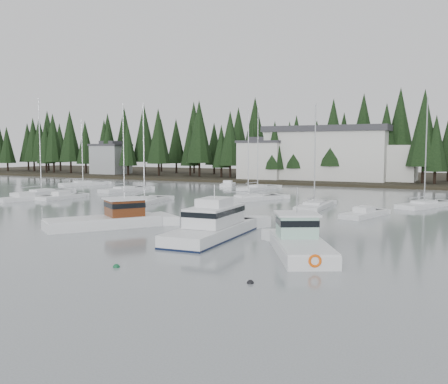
% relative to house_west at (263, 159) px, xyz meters
% --- Properties ---
extents(ground, '(260.00, 260.00, 0.00)m').
position_rel_house_west_xyz_m(ground, '(18.00, -79.00, -4.65)').
color(ground, gray).
rests_on(ground, ground).
extents(far_shore_land, '(240.00, 54.00, 1.00)m').
position_rel_house_west_xyz_m(far_shore_land, '(18.00, 18.00, -4.65)').
color(far_shore_land, black).
rests_on(far_shore_land, ground).
extents(conifer_treeline, '(200.00, 22.00, 20.00)m').
position_rel_house_west_xyz_m(conifer_treeline, '(18.00, 7.00, -4.65)').
color(conifer_treeline, black).
rests_on(conifer_treeline, ground).
extents(house_west, '(9.54, 7.42, 8.75)m').
position_rel_house_west_xyz_m(house_west, '(0.00, 0.00, 0.00)').
color(house_west, silver).
rests_on(house_west, ground).
extents(house_far_west, '(8.48, 7.42, 8.25)m').
position_rel_house_west_xyz_m(house_far_west, '(-42.00, 2.00, -0.25)').
color(house_far_west, '#999EA0').
rests_on(house_far_west, ground).
extents(harbor_inn, '(29.50, 11.50, 10.90)m').
position_rel_house_west_xyz_m(harbor_inn, '(15.04, 3.34, 1.12)').
color(harbor_inn, silver).
rests_on(harbor_inn, ground).
extents(lobster_boat_brown, '(8.19, 9.81, 4.80)m').
position_rel_house_west_xyz_m(lobster_boat_brown, '(11.37, -63.76, -4.11)').
color(lobster_boat_brown, white).
rests_on(lobster_boat_brown, ground).
extents(cabin_cruiser_center, '(4.00, 11.13, 4.71)m').
position_rel_house_west_xyz_m(cabin_cruiser_center, '(21.99, -64.32, -3.95)').
color(cabin_cruiser_center, white).
rests_on(cabin_cruiser_center, ground).
extents(lobster_boat_teal, '(6.77, 9.12, 4.84)m').
position_rel_house_west_xyz_m(lobster_boat_teal, '(29.80, -66.89, -4.08)').
color(lobster_boat_teal, white).
rests_on(lobster_boat_teal, ground).
extents(sailboat_0, '(4.34, 8.78, 13.00)m').
position_rel_house_west_xyz_m(sailboat_0, '(2.91, -46.52, -4.58)').
color(sailboat_0, white).
rests_on(sailboat_0, ground).
extents(sailboat_1, '(5.55, 8.90, 12.82)m').
position_rel_house_west_xyz_m(sailboat_1, '(-25.67, -26.16, -4.58)').
color(sailboat_1, white).
rests_on(sailboat_1, ground).
extents(sailboat_3, '(3.04, 9.30, 14.82)m').
position_rel_house_west_xyz_m(sailboat_3, '(-18.12, -43.38, -4.56)').
color(sailboat_3, white).
rests_on(sailboat_3, ground).
extents(sailboat_4, '(4.06, 9.07, 14.62)m').
position_rel_house_west_xyz_m(sailboat_4, '(-10.24, -33.63, -4.57)').
color(sailboat_4, white).
rests_on(sailboat_4, ground).
extents(sailboat_7, '(7.02, 10.01, 12.45)m').
position_rel_house_west_xyz_m(sailboat_7, '(13.29, -37.77, -4.59)').
color(sailboat_7, white).
rests_on(sailboat_7, ground).
extents(sailboat_9, '(5.87, 8.81, 13.21)m').
position_rel_house_west_xyz_m(sailboat_9, '(34.77, -35.40, -4.58)').
color(sailboat_9, white).
rests_on(sailboat_9, ground).
extents(sailboat_10, '(3.07, 8.44, 12.48)m').
position_rel_house_west_xyz_m(sailboat_10, '(23.53, -42.16, -4.58)').
color(sailboat_10, white).
rests_on(sailboat_10, ground).
extents(sailboat_11, '(4.23, 9.02, 14.87)m').
position_rel_house_west_xyz_m(sailboat_11, '(7.57, -20.81, -4.56)').
color(sailboat_11, white).
rests_on(sailboat_11, ground).
extents(runabout_0, '(2.75, 7.04, 1.42)m').
position_rel_house_west_xyz_m(runabout_0, '(-10.46, -47.11, -4.52)').
color(runabout_0, white).
rests_on(runabout_0, ground).
extents(runabout_1, '(3.91, 6.80, 1.42)m').
position_rel_house_west_xyz_m(runabout_1, '(30.09, -47.00, -4.52)').
color(runabout_1, white).
rests_on(runabout_1, ground).
extents(runabout_3, '(3.68, 5.62, 1.42)m').
position_rel_house_west_xyz_m(runabout_3, '(-0.26, -16.22, -4.52)').
color(runabout_3, white).
rests_on(runabout_3, ground).
extents(runabout_4, '(4.05, 6.91, 1.42)m').
position_rel_house_west_xyz_m(runabout_4, '(-13.11, -50.95, -4.52)').
color(runabout_4, white).
rests_on(runabout_4, ground).
extents(mooring_buoy_green, '(0.41, 0.41, 0.41)m').
position_rel_house_west_xyz_m(mooring_buoy_green, '(21.49, -75.28, -4.65)').
color(mooring_buoy_green, '#145933').
rests_on(mooring_buoy_green, ground).
extents(mooring_buoy_dark, '(0.37, 0.37, 0.37)m').
position_rel_house_west_xyz_m(mooring_buoy_dark, '(29.79, -74.97, -4.65)').
color(mooring_buoy_dark, black).
rests_on(mooring_buoy_dark, ground).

